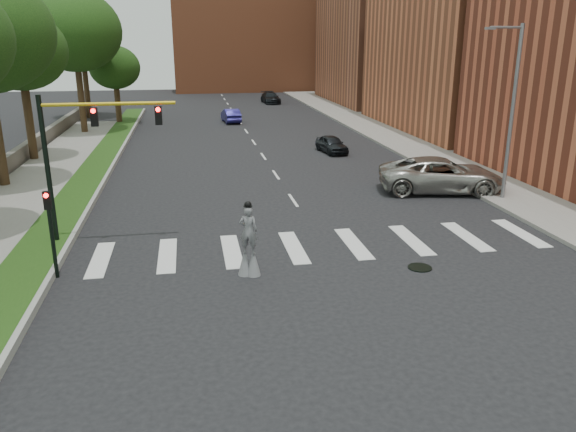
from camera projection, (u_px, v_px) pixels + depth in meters
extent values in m
plane|color=black|center=(330.00, 254.00, 22.55)|extent=(160.00, 160.00, 0.00)
cube|color=#1B3C11|center=(101.00, 160.00, 39.37)|extent=(2.00, 60.00, 0.25)
cube|color=#969691|center=(117.00, 160.00, 39.54)|extent=(0.20, 60.00, 0.28)
cube|color=gray|center=(16.00, 202.00, 29.49)|extent=(4.00, 60.00, 0.18)
cube|color=gray|center=(400.00, 139.00, 48.07)|extent=(5.00, 90.00, 0.18)
cube|color=#5C574F|center=(25.00, 152.00, 40.20)|extent=(0.50, 56.00, 1.10)
cylinder|color=black|center=(420.00, 268.00, 21.16)|extent=(0.90, 0.90, 0.04)
cube|color=#9B5439|center=(393.00, 25.00, 73.90)|extent=(16.00, 22.00, 20.00)
cube|color=#B95F3A|center=(252.00, 34.00, 94.07)|extent=(26.00, 14.00, 18.00)
cylinder|color=slate|center=(512.00, 116.00, 28.66)|extent=(0.20, 0.20, 9.00)
cylinder|color=slate|center=(507.00, 27.00, 27.23)|extent=(1.80, 0.12, 0.12)
cube|color=slate|center=(490.00, 28.00, 27.09)|extent=(0.50, 0.18, 0.12)
cylinder|color=black|center=(48.00, 173.00, 22.59)|extent=(0.20, 0.20, 6.20)
cylinder|color=gold|center=(109.00, 104.00, 22.21)|extent=(5.20, 0.14, 0.14)
cube|color=black|center=(94.00, 117.00, 22.27)|extent=(0.28, 0.18, 0.75)
cylinder|color=#FF0C0C|center=(93.00, 111.00, 22.10)|extent=(0.18, 0.06, 0.18)
cube|color=black|center=(158.00, 116.00, 22.68)|extent=(0.28, 0.18, 0.75)
cylinder|color=#FF0C0C|center=(158.00, 110.00, 22.51)|extent=(0.18, 0.06, 0.18)
cylinder|color=black|center=(52.00, 238.00, 19.91)|extent=(0.14, 0.14, 3.00)
cube|color=black|center=(47.00, 200.00, 19.49)|extent=(0.25, 0.16, 0.65)
cylinder|color=#FF0C0C|center=(46.00, 196.00, 19.33)|extent=(0.16, 0.05, 0.16)
cylinder|color=#332314|center=(254.00, 265.00, 20.42)|extent=(0.07, 0.07, 0.81)
cylinder|color=#332314|center=(245.00, 264.00, 20.47)|extent=(0.07, 0.07, 0.81)
cone|color=slate|center=(253.00, 262.00, 20.39)|extent=(0.52, 0.52, 1.02)
cone|color=slate|center=(245.00, 262.00, 20.44)|extent=(0.52, 0.52, 1.02)
imported|color=slate|center=(248.00, 230.00, 20.05)|extent=(0.77, 0.63, 1.81)
sphere|color=black|center=(248.00, 205.00, 19.76)|extent=(0.26, 0.26, 0.26)
cylinder|color=black|center=(248.00, 206.00, 19.78)|extent=(0.34, 0.34, 0.02)
cube|color=yellow|center=(249.00, 216.00, 20.03)|extent=(0.22, 0.05, 0.10)
imported|color=#A5A29B|center=(442.00, 175.00, 31.52)|extent=(7.43, 4.54, 1.92)
imported|color=black|center=(332.00, 144.00, 42.51)|extent=(2.03, 3.96, 1.29)
imported|color=navy|center=(231.00, 116.00, 58.00)|extent=(1.90, 4.39, 1.40)
imported|color=black|center=(271.00, 98.00, 75.41)|extent=(2.33, 5.12, 1.45)
cylinder|color=#332314|center=(29.00, 119.00, 38.89)|extent=(0.56, 0.56, 5.98)
ellipsoid|color=black|center=(19.00, 50.00, 37.52)|extent=(6.22, 6.22, 5.29)
cylinder|color=#332314|center=(81.00, 95.00, 50.24)|extent=(0.56, 0.56, 6.88)
ellipsoid|color=black|center=(74.00, 31.00, 48.59)|extent=(8.17, 8.17, 6.94)
cylinder|color=#332314|center=(86.00, 87.00, 60.76)|extent=(0.56, 0.56, 6.59)
ellipsoid|color=black|center=(81.00, 37.00, 59.20)|extent=(7.46, 7.46, 6.34)
cylinder|color=#332314|center=(118.00, 102.00, 56.47)|extent=(0.56, 0.56, 4.34)
ellipsoid|color=black|center=(115.00, 67.00, 55.44)|extent=(4.96, 4.96, 4.22)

